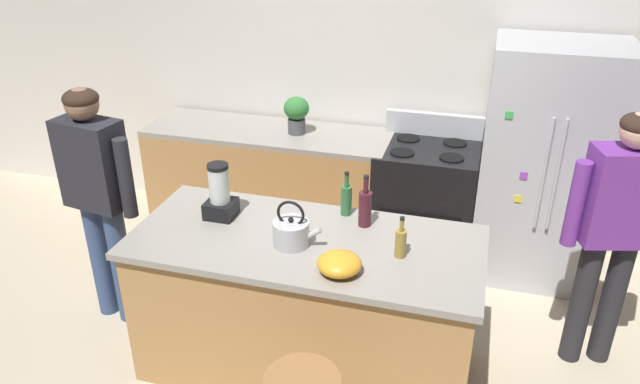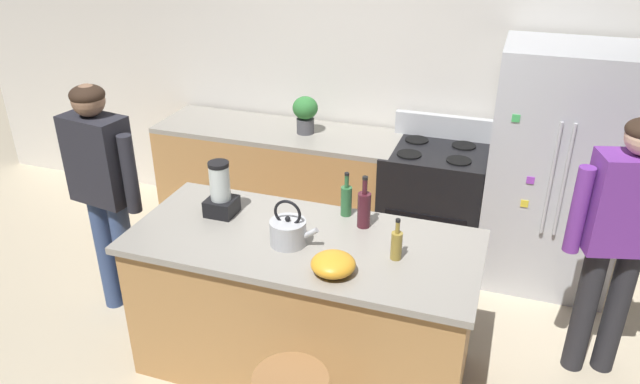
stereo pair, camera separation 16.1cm
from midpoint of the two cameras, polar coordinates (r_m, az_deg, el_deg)
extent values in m
plane|color=beige|center=(3.89, -2.50, -16.08)|extent=(14.00, 14.00, 0.00)
cube|color=silver|center=(4.92, 4.43, 11.37)|extent=(8.00, 0.10, 2.70)
cube|color=#B7844C|center=(3.61, -2.63, -11.00)|extent=(1.90, 0.81, 0.87)
cube|color=gray|center=(3.35, -2.79, -4.83)|extent=(1.96, 0.87, 0.04)
cube|color=#B7844C|center=(5.09, -5.71, 0.86)|extent=(2.00, 0.64, 0.87)
cube|color=gray|center=(4.91, -5.95, 5.65)|extent=(2.00, 0.64, 0.04)
cube|color=#B7BABF|center=(4.57, 19.71, 2.38)|extent=(0.90, 0.70, 1.76)
cylinder|color=#B7BABF|center=(4.19, 19.51, 1.56)|extent=(0.02, 0.02, 0.79)
cylinder|color=#B7BABF|center=(4.20, 20.59, 1.42)|extent=(0.02, 0.02, 0.79)
cube|color=yellow|center=(4.29, 17.30, -0.64)|extent=(0.05, 0.01, 0.05)
cube|color=#3FB259|center=(4.06, 16.46, 7.02)|extent=(0.05, 0.01, 0.05)
cube|color=purple|center=(4.21, 17.78, 1.47)|extent=(0.05, 0.01, 0.05)
cube|color=black|center=(4.77, 8.95, -0.95)|extent=(0.76, 0.64, 0.91)
cube|color=black|center=(4.51, 8.34, -3.30)|extent=(0.60, 0.01, 0.24)
cube|color=#B7BABF|center=(4.82, 9.88, 6.35)|extent=(0.76, 0.06, 0.18)
cylinder|color=black|center=(4.46, 6.81, 3.74)|extent=(0.18, 0.18, 0.01)
cylinder|color=black|center=(4.43, 11.41, 3.19)|extent=(0.18, 0.18, 0.01)
cylinder|color=black|center=(4.74, 7.43, 5.09)|extent=(0.18, 0.18, 0.01)
cylinder|color=black|center=(4.70, 11.77, 4.58)|extent=(0.18, 0.18, 0.01)
cylinder|color=#384C7A|center=(4.35, -21.18, -5.90)|extent=(0.15, 0.15, 0.86)
cylinder|color=#384C7A|center=(4.23, -19.44, -6.52)|extent=(0.15, 0.15, 0.86)
cube|color=#26262D|center=(3.97, -21.92, 2.50)|extent=(0.43, 0.28, 0.56)
cylinder|color=#26262D|center=(4.17, -24.21, 2.42)|extent=(0.10, 0.10, 0.51)
cylinder|color=#26262D|center=(3.82, -19.17, 1.22)|extent=(0.10, 0.10, 0.51)
sphere|color=#8C664C|center=(3.84, -22.88, 7.70)|extent=(0.23, 0.23, 0.20)
ellipsoid|color=#332319|center=(3.83, -22.97, 8.19)|extent=(0.24, 0.24, 0.12)
cylinder|color=#26262B|center=(4.04, 24.95, -9.42)|extent=(0.16, 0.16, 0.86)
cylinder|color=#26262B|center=(3.97, 22.55, -9.57)|extent=(0.16, 0.16, 0.86)
cube|color=#723399|center=(3.66, 25.78, -0.38)|extent=(0.44, 0.32, 0.57)
cylinder|color=#723399|center=(3.58, 21.99, -1.08)|extent=(0.11, 0.11, 0.51)
sphere|color=#D8AD8C|center=(3.52, 27.00, 5.21)|extent=(0.25, 0.25, 0.20)
cylinder|color=#9E6B3D|center=(2.89, -3.37, -17.67)|extent=(0.36, 0.36, 0.04)
cylinder|color=#4C4C51|center=(4.80, -3.20, 6.27)|extent=(0.14, 0.14, 0.12)
ellipsoid|color=#337A38|center=(4.75, -3.24, 7.96)|extent=(0.20, 0.20, 0.18)
cube|color=black|center=(3.61, -10.66, -1.58)|extent=(0.17, 0.17, 0.10)
cylinder|color=silver|center=(3.54, -10.87, 0.65)|extent=(0.12, 0.12, 0.21)
cylinder|color=black|center=(3.49, -11.03, 2.39)|extent=(0.12, 0.12, 0.02)
cylinder|color=olive|center=(3.17, 6.23, -4.93)|extent=(0.06, 0.06, 0.15)
cylinder|color=olive|center=(3.11, 6.32, -3.20)|extent=(0.02, 0.02, 0.07)
cylinder|color=black|center=(3.09, 6.36, -2.54)|extent=(0.03, 0.03, 0.02)
cylinder|color=#2D6638|center=(3.55, 1.21, -0.83)|extent=(0.07, 0.07, 0.18)
cylinder|color=#2D6638|center=(3.49, 1.23, 1.06)|extent=(0.03, 0.03, 0.08)
cylinder|color=black|center=(3.47, 1.24, 1.76)|extent=(0.03, 0.03, 0.02)
cylinder|color=#471923|center=(3.43, 2.97, -1.64)|extent=(0.08, 0.08, 0.21)
cylinder|color=#471923|center=(3.36, 3.03, 0.61)|extent=(0.03, 0.03, 0.09)
cylinder|color=black|center=(3.34, 3.05, 1.43)|extent=(0.03, 0.03, 0.02)
ellipsoid|color=orange|center=(3.04, 0.33, -6.85)|extent=(0.23, 0.23, 0.10)
cylinder|color=#B7BABF|center=(3.26, -4.18, -3.95)|extent=(0.20, 0.20, 0.14)
sphere|color=black|center=(3.22, -4.23, -2.65)|extent=(0.03, 0.03, 0.03)
cylinder|color=#B7BABF|center=(3.22, -2.01, -3.96)|extent=(0.09, 0.03, 0.08)
torus|color=black|center=(3.20, -4.25, -2.10)|extent=(0.16, 0.02, 0.16)
camera|label=1|loc=(0.08, -91.31, -0.66)|focal=33.64mm
camera|label=2|loc=(0.08, 88.69, 0.66)|focal=33.64mm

